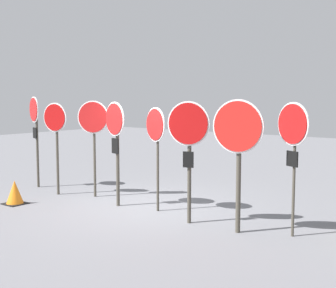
% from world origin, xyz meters
% --- Properties ---
extents(ground_plane, '(40.00, 40.00, 0.00)m').
position_xyz_m(ground_plane, '(0.00, 0.00, 0.00)').
color(ground_plane, slate).
extents(stop_sign_0, '(0.65, 0.25, 2.43)m').
position_xyz_m(stop_sign_0, '(-3.73, 0.07, 1.76)').
color(stop_sign_0, '#474238').
rests_on(stop_sign_0, ground).
extents(stop_sign_1, '(0.71, 0.17, 2.28)m').
position_xyz_m(stop_sign_1, '(-2.52, -0.22, 1.68)').
color(stop_sign_1, '#474238').
rests_on(stop_sign_1, ground).
extents(stop_sign_2, '(0.73, 0.34, 2.34)m').
position_xyz_m(stop_sign_2, '(-1.58, 0.17, 1.75)').
color(stop_sign_2, '#474238').
rests_on(stop_sign_2, ground).
extents(stop_sign_3, '(0.73, 0.22, 2.32)m').
position_xyz_m(stop_sign_3, '(-0.50, -0.19, 1.64)').
color(stop_sign_3, '#474238').
rests_on(stop_sign_3, ground).
extents(stop_sign_4, '(0.69, 0.27, 2.21)m').
position_xyz_m(stop_sign_4, '(0.49, -0.00, 1.68)').
color(stop_sign_4, '#474238').
rests_on(stop_sign_4, ground).
extents(stop_sign_5, '(0.82, 0.24, 2.35)m').
position_xyz_m(stop_sign_5, '(1.61, -0.38, 1.69)').
color(stop_sign_5, '#474238').
rests_on(stop_sign_5, ground).
extents(stop_sign_6, '(0.94, 0.20, 2.39)m').
position_xyz_m(stop_sign_6, '(2.66, -0.37, 1.68)').
color(stop_sign_6, '#474238').
rests_on(stop_sign_6, ground).
extents(stop_sign_7, '(0.69, 0.33, 2.34)m').
position_xyz_m(stop_sign_7, '(3.50, 0.02, 1.78)').
color(stop_sign_7, '#474238').
rests_on(stop_sign_7, ground).
extents(traffic_cone_0, '(0.46, 0.46, 0.54)m').
position_xyz_m(traffic_cone_0, '(-2.45, -1.46, 0.27)').
color(traffic_cone_0, black).
rests_on(traffic_cone_0, ground).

